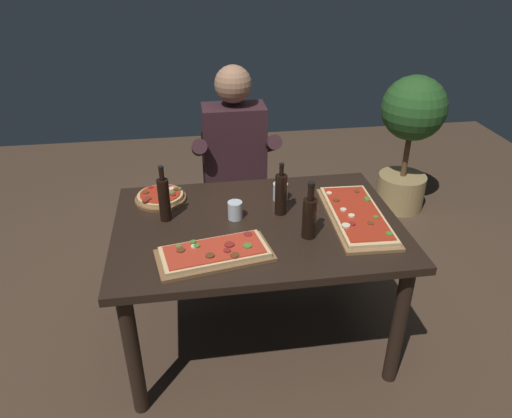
{
  "coord_description": "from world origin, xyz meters",
  "views": [
    {
      "loc": [
        -0.31,
        -2.0,
        1.96
      ],
      "look_at": [
        0.0,
        0.05,
        0.79
      ],
      "focal_mm": 33.81,
      "sensor_mm": 36.0,
      "label": 1
    }
  ],
  "objects_px": {
    "seated_diner": "(236,162)",
    "tumbler_near_camera": "(280,193)",
    "potted_plant_corner": "(410,131)",
    "dining_table": "(257,239)",
    "pizza_rectangular_front": "(214,253)",
    "pizza_rectangular_left": "(356,215)",
    "tumbler_far_side": "(235,211)",
    "wine_bottle_dark": "(164,199)",
    "diner_chair": "(234,190)",
    "pizza_round_far": "(161,197)",
    "vinegar_bottle_green": "(281,194)",
    "oil_bottle_amber": "(310,216)"
  },
  "relations": [
    {
      "from": "wine_bottle_dark",
      "to": "vinegar_bottle_green",
      "type": "xyz_separation_m",
      "value": [
        0.57,
        -0.02,
        -0.01
      ]
    },
    {
      "from": "pizza_round_far",
      "to": "tumbler_far_side",
      "type": "distance_m",
      "value": 0.45
    },
    {
      "from": "wine_bottle_dark",
      "to": "diner_chair",
      "type": "height_order",
      "value": "wine_bottle_dark"
    },
    {
      "from": "vinegar_bottle_green",
      "to": "tumbler_near_camera",
      "type": "height_order",
      "value": "vinegar_bottle_green"
    },
    {
      "from": "vinegar_bottle_green",
      "to": "tumbler_near_camera",
      "type": "bearing_deg",
      "value": 79.49
    },
    {
      "from": "tumbler_far_side",
      "to": "potted_plant_corner",
      "type": "height_order",
      "value": "potted_plant_corner"
    },
    {
      "from": "pizza_round_far",
      "to": "tumbler_far_side",
      "type": "bearing_deg",
      "value": -33.69
    },
    {
      "from": "pizza_rectangular_left",
      "to": "wine_bottle_dark",
      "type": "relative_size",
      "value": 2.18
    },
    {
      "from": "pizza_rectangular_front",
      "to": "tumbler_near_camera",
      "type": "relative_size",
      "value": 5.68
    },
    {
      "from": "seated_diner",
      "to": "tumbler_near_camera",
      "type": "bearing_deg",
      "value": -70.57
    },
    {
      "from": "pizza_rectangular_front",
      "to": "seated_diner",
      "type": "height_order",
      "value": "seated_diner"
    },
    {
      "from": "pizza_round_far",
      "to": "vinegar_bottle_green",
      "type": "xyz_separation_m",
      "value": [
        0.6,
        -0.23,
        0.09
      ]
    },
    {
      "from": "pizza_round_far",
      "to": "wine_bottle_dark",
      "type": "relative_size",
      "value": 0.94
    },
    {
      "from": "pizza_rectangular_front",
      "to": "pizza_round_far",
      "type": "relative_size",
      "value": 1.97
    },
    {
      "from": "oil_bottle_amber",
      "to": "dining_table",
      "type": "bearing_deg",
      "value": 144.22
    },
    {
      "from": "tumbler_near_camera",
      "to": "oil_bottle_amber",
      "type": "bearing_deg",
      "value": -80.78
    },
    {
      "from": "tumbler_near_camera",
      "to": "tumbler_far_side",
      "type": "distance_m",
      "value": 0.31
    },
    {
      "from": "wine_bottle_dark",
      "to": "potted_plant_corner",
      "type": "relative_size",
      "value": 0.26
    },
    {
      "from": "pizza_rectangular_front",
      "to": "wine_bottle_dark",
      "type": "height_order",
      "value": "wine_bottle_dark"
    },
    {
      "from": "vinegar_bottle_green",
      "to": "dining_table",
      "type": "bearing_deg",
      "value": -149.37
    },
    {
      "from": "diner_chair",
      "to": "tumbler_far_side",
      "type": "bearing_deg",
      "value": -95.59
    },
    {
      "from": "wine_bottle_dark",
      "to": "oil_bottle_amber",
      "type": "height_order",
      "value": "wine_bottle_dark"
    },
    {
      "from": "pizza_rectangular_front",
      "to": "tumbler_far_side",
      "type": "height_order",
      "value": "tumbler_far_side"
    },
    {
      "from": "vinegar_bottle_green",
      "to": "tumbler_far_side",
      "type": "height_order",
      "value": "vinegar_bottle_green"
    },
    {
      "from": "pizza_rectangular_front",
      "to": "vinegar_bottle_green",
      "type": "relative_size",
      "value": 1.94
    },
    {
      "from": "wine_bottle_dark",
      "to": "tumbler_near_camera",
      "type": "height_order",
      "value": "wine_bottle_dark"
    },
    {
      "from": "vinegar_bottle_green",
      "to": "seated_diner",
      "type": "bearing_deg",
      "value": 103.24
    },
    {
      "from": "pizza_rectangular_front",
      "to": "pizza_round_far",
      "type": "bearing_deg",
      "value": 113.32
    },
    {
      "from": "pizza_rectangular_front",
      "to": "diner_chair",
      "type": "distance_m",
      "value": 1.17
    },
    {
      "from": "tumbler_far_side",
      "to": "oil_bottle_amber",
      "type": "bearing_deg",
      "value": -34.05
    },
    {
      "from": "dining_table",
      "to": "oil_bottle_amber",
      "type": "relative_size",
      "value": 4.97
    },
    {
      "from": "dining_table",
      "to": "diner_chair",
      "type": "distance_m",
      "value": 0.87
    },
    {
      "from": "pizza_round_far",
      "to": "vinegar_bottle_green",
      "type": "relative_size",
      "value": 0.98
    },
    {
      "from": "wine_bottle_dark",
      "to": "oil_bottle_amber",
      "type": "xyz_separation_m",
      "value": [
        0.66,
        -0.26,
        -0.01
      ]
    },
    {
      "from": "pizza_rectangular_front",
      "to": "vinegar_bottle_green",
      "type": "bearing_deg",
      "value": 43.1
    },
    {
      "from": "oil_bottle_amber",
      "to": "tumbler_far_side",
      "type": "xyz_separation_m",
      "value": [
        -0.32,
        0.22,
        -0.07
      ]
    },
    {
      "from": "dining_table",
      "to": "vinegar_bottle_green",
      "type": "xyz_separation_m",
      "value": [
        0.13,
        0.08,
        0.21
      ]
    },
    {
      "from": "seated_diner",
      "to": "wine_bottle_dark",
      "type": "bearing_deg",
      "value": -123.41
    },
    {
      "from": "diner_chair",
      "to": "seated_diner",
      "type": "relative_size",
      "value": 0.65
    },
    {
      "from": "dining_table",
      "to": "pizza_rectangular_left",
      "type": "xyz_separation_m",
      "value": [
        0.49,
        -0.04,
        0.12
      ]
    },
    {
      "from": "pizza_round_far",
      "to": "wine_bottle_dark",
      "type": "bearing_deg",
      "value": -81.57
    },
    {
      "from": "dining_table",
      "to": "pizza_rectangular_left",
      "type": "distance_m",
      "value": 0.51
    },
    {
      "from": "wine_bottle_dark",
      "to": "seated_diner",
      "type": "xyz_separation_m",
      "value": [
        0.42,
        0.64,
        -0.11
      ]
    },
    {
      "from": "dining_table",
      "to": "vinegar_bottle_green",
      "type": "bearing_deg",
      "value": 30.63
    },
    {
      "from": "pizza_rectangular_left",
      "to": "tumbler_far_side",
      "type": "height_order",
      "value": "tumbler_far_side"
    },
    {
      "from": "pizza_rectangular_front",
      "to": "potted_plant_corner",
      "type": "relative_size",
      "value": 0.49
    },
    {
      "from": "vinegar_bottle_green",
      "to": "diner_chair",
      "type": "height_order",
      "value": "vinegar_bottle_green"
    },
    {
      "from": "vinegar_bottle_green",
      "to": "diner_chair",
      "type": "xyz_separation_m",
      "value": [
        -0.15,
        0.78,
        -0.37
      ]
    },
    {
      "from": "dining_table",
      "to": "potted_plant_corner",
      "type": "relative_size",
      "value": 1.29
    },
    {
      "from": "potted_plant_corner",
      "to": "dining_table",
      "type": "bearing_deg",
      "value": -136.87
    }
  ]
}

